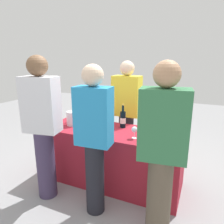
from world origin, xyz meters
TOP-DOWN VIEW (x-y plane):
  - ground_plane at (0.00, 0.00)m, footprint 12.00×12.00m
  - tasting_table at (0.00, 0.00)m, footprint 1.84×0.69m
  - wine_bottle_0 at (-0.68, 0.16)m, footprint 0.07×0.07m
  - wine_bottle_1 at (-0.31, 0.13)m, footprint 0.07×0.07m
  - wine_bottle_2 at (-0.22, 0.12)m, footprint 0.08×0.08m
  - wine_bottle_3 at (0.09, 0.17)m, footprint 0.08×0.08m
  - wine_bottle_4 at (0.49, 0.16)m, footprint 0.08×0.08m
  - wine_glass_0 at (-0.40, -0.07)m, footprint 0.07×0.07m
  - wine_glass_1 at (-0.10, -0.08)m, footprint 0.06×0.06m
  - wine_glass_2 at (0.01, -0.08)m, footprint 0.06×0.06m
  - wine_glass_3 at (0.36, -0.15)m, footprint 0.07×0.07m
  - ice_bucket at (-0.60, -0.01)m, footprint 0.18×0.18m
  - server_pouring at (-0.01, 0.57)m, footprint 0.43×0.24m
  - guest_0 at (-0.61, -0.61)m, footprint 0.44×0.29m
  - guest_1 at (0.07, -0.61)m, footprint 0.38×0.23m
  - guest_2 at (0.78, -0.68)m, footprint 0.44×0.28m
  - menu_board at (-0.76, 0.81)m, footprint 0.58×0.06m

SIDE VIEW (x-z plane):
  - ground_plane at x=0.00m, z-range 0.00..0.00m
  - tasting_table at x=0.00m, z-range 0.00..0.75m
  - menu_board at x=-0.76m, z-range 0.00..0.79m
  - wine_glass_1 at x=-0.10m, z-range 0.78..0.90m
  - wine_glass_0 at x=-0.40m, z-range 0.78..0.91m
  - ice_bucket at x=-0.60m, z-range 0.75..0.94m
  - wine_glass_2 at x=0.01m, z-range 0.78..0.92m
  - wine_glass_3 at x=0.36m, z-range 0.78..0.92m
  - wine_bottle_2 at x=-0.22m, z-range 0.70..1.01m
  - wine_bottle_0 at x=-0.68m, z-range 0.70..1.01m
  - wine_bottle_1 at x=-0.31m, z-range 0.71..1.02m
  - wine_bottle_3 at x=0.09m, z-range 0.70..1.03m
  - wine_bottle_4 at x=0.49m, z-range 0.70..1.03m
  - server_pouring at x=-0.01m, z-range 0.06..1.70m
  - guest_1 at x=0.07m, z-range 0.08..1.70m
  - guest_2 at x=0.78m, z-range 0.07..1.73m
  - guest_0 at x=-0.61m, z-range 0.08..1.78m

